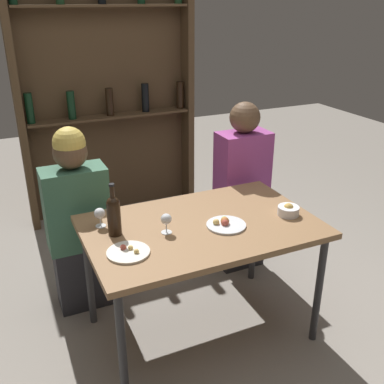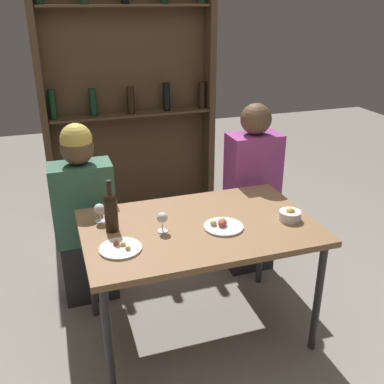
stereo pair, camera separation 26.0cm
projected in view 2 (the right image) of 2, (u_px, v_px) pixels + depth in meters
The scene contains 11 objects.
ground_plane at pixel (198, 330), 2.85m from camera, with size 10.00×10.00×0.00m, color gray.
dining_table at pixel (199, 234), 2.58m from camera, with size 1.32×0.84×0.75m.
wine_rack_wall at pixel (129, 99), 4.12m from camera, with size 1.59×0.21×2.14m.
wine_bottle at pixel (111, 210), 2.44m from camera, with size 0.07×0.07×0.30m.
wine_glass_0 at pixel (162, 219), 2.45m from camera, with size 0.06×0.06×0.11m.
wine_glass_1 at pixel (99, 210), 2.55m from camera, with size 0.06×0.06×0.11m.
food_plate_0 at pixel (223, 226), 2.51m from camera, with size 0.22×0.22×0.05m.
food_plate_1 at pixel (121, 248), 2.30m from camera, with size 0.22×0.22×0.04m.
snack_bowl at pixel (290, 215), 2.60m from camera, with size 0.13×0.13×0.07m.
seated_person_left at pixel (84, 218), 2.95m from camera, with size 0.40×0.22×1.24m.
seated_person_right at pixel (252, 194), 3.30m from camera, with size 0.37×0.22×1.28m.
Camera 2 is at (-0.75, -2.14, 1.94)m, focal length 42.00 mm.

